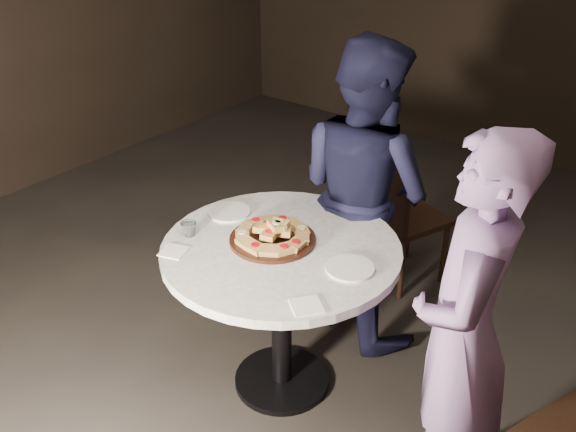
{
  "coord_description": "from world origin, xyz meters",
  "views": [
    {
      "loc": [
        1.53,
        -1.87,
        2.31
      ],
      "look_at": [
        0.01,
        0.09,
        0.94
      ],
      "focal_mm": 40.0,
      "sensor_mm": 36.0,
      "label": 1
    }
  ],
  "objects_px": {
    "diner_navy": "(364,192)",
    "diner_teal": "(463,332)",
    "table": "(281,274)",
    "focaccia_pile": "(273,233)",
    "chair_far": "(398,212)",
    "serving_board": "(273,239)",
    "water_glass": "(189,229)"
  },
  "relations": [
    {
      "from": "diner_navy",
      "to": "diner_teal",
      "type": "height_order",
      "value": "diner_navy"
    },
    {
      "from": "table",
      "to": "focaccia_pile",
      "type": "distance_m",
      "value": 0.2
    },
    {
      "from": "table",
      "to": "chair_far",
      "type": "xyz_separation_m",
      "value": [
        -0.01,
        1.13,
        -0.17
      ]
    },
    {
      "from": "serving_board",
      "to": "focaccia_pile",
      "type": "height_order",
      "value": "focaccia_pile"
    },
    {
      "from": "focaccia_pile",
      "to": "diner_navy",
      "type": "height_order",
      "value": "diner_navy"
    },
    {
      "from": "table",
      "to": "focaccia_pile",
      "type": "bearing_deg",
      "value": 169.27
    },
    {
      "from": "focaccia_pile",
      "to": "diner_navy",
      "type": "relative_size",
      "value": 0.21
    },
    {
      "from": "chair_far",
      "to": "serving_board",
      "type": "bearing_deg",
      "value": 108.88
    },
    {
      "from": "serving_board",
      "to": "water_glass",
      "type": "distance_m",
      "value": 0.39
    },
    {
      "from": "water_glass",
      "to": "diner_navy",
      "type": "bearing_deg",
      "value": 64.72
    },
    {
      "from": "chair_far",
      "to": "diner_navy",
      "type": "bearing_deg",
      "value": 114.92
    },
    {
      "from": "serving_board",
      "to": "chair_far",
      "type": "xyz_separation_m",
      "value": [
        0.04,
        1.12,
        -0.33
      ]
    },
    {
      "from": "diner_teal",
      "to": "table",
      "type": "bearing_deg",
      "value": -110.86
    },
    {
      "from": "serving_board",
      "to": "water_glass",
      "type": "relative_size",
      "value": 5.34
    },
    {
      "from": "focaccia_pile",
      "to": "water_glass",
      "type": "height_order",
      "value": "focaccia_pile"
    },
    {
      "from": "chair_far",
      "to": "diner_teal",
      "type": "relative_size",
      "value": 0.53
    },
    {
      "from": "table",
      "to": "diner_teal",
      "type": "bearing_deg",
      "value": -3.3
    },
    {
      "from": "serving_board",
      "to": "focaccia_pile",
      "type": "bearing_deg",
      "value": 20.13
    },
    {
      "from": "chair_far",
      "to": "table",
      "type": "bearing_deg",
      "value": 111.72
    },
    {
      "from": "table",
      "to": "diner_teal",
      "type": "relative_size",
      "value": 0.73
    },
    {
      "from": "serving_board",
      "to": "diner_navy",
      "type": "distance_m",
      "value": 0.67
    },
    {
      "from": "serving_board",
      "to": "focaccia_pile",
      "type": "xyz_separation_m",
      "value": [
        0.0,
        0.0,
        0.04
      ]
    },
    {
      "from": "water_glass",
      "to": "diner_navy",
      "type": "xyz_separation_m",
      "value": [
        0.41,
        0.86,
        -0.03
      ]
    },
    {
      "from": "table",
      "to": "water_glass",
      "type": "relative_size",
      "value": 15.87
    },
    {
      "from": "focaccia_pile",
      "to": "diner_navy",
      "type": "xyz_separation_m",
      "value": [
        0.07,
        0.66,
        -0.04
      ]
    },
    {
      "from": "focaccia_pile",
      "to": "table",
      "type": "bearing_deg",
      "value": -10.73
    },
    {
      "from": "chair_far",
      "to": "water_glass",
      "type": "bearing_deg",
      "value": 95.19
    },
    {
      "from": "focaccia_pile",
      "to": "diner_navy",
      "type": "distance_m",
      "value": 0.67
    },
    {
      "from": "water_glass",
      "to": "diner_teal",
      "type": "xyz_separation_m",
      "value": [
        1.28,
        0.14,
        -0.04
      ]
    },
    {
      "from": "focaccia_pile",
      "to": "chair_far",
      "type": "bearing_deg",
      "value": 88.0
    },
    {
      "from": "table",
      "to": "water_glass",
      "type": "xyz_separation_m",
      "value": [
        -0.39,
        -0.19,
        0.18
      ]
    },
    {
      "from": "table",
      "to": "diner_teal",
      "type": "distance_m",
      "value": 0.9
    }
  ]
}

